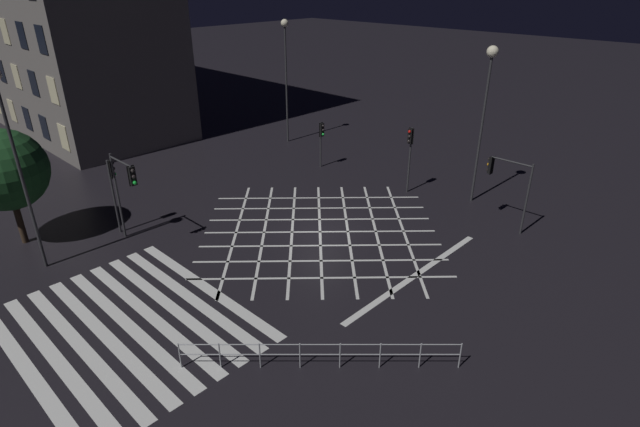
{
  "coord_description": "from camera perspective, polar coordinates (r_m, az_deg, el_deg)",
  "views": [
    {
      "loc": [
        16.27,
        -16.85,
        12.38
      ],
      "look_at": [
        0.0,
        0.0,
        1.08
      ],
      "focal_mm": 28.0,
      "sensor_mm": 36.0,
      "label": 1
    }
  ],
  "objects": [
    {
      "name": "ground_plane",
      "position": [
        26.49,
        0.0,
        -2.11
      ],
      "size": [
        200.0,
        200.0,
        0.0
      ],
      "primitive_type": "plane",
      "color": "black"
    },
    {
      "name": "traffic_light_nw_main",
      "position": [
        34.77,
        0.18,
        8.9
      ],
      "size": [
        0.39,
        0.36,
        3.21
      ],
      "color": "#2D2D30",
      "rests_on": "ground_plane"
    },
    {
      "name": "street_lamp_west",
      "position": [
        29.49,
        18.62,
        13.74
      ],
      "size": [
        0.63,
        0.63,
        8.97
      ],
      "color": "#2D2D30",
      "rests_on": "ground_plane"
    },
    {
      "name": "street_lamp_east",
      "position": [
        39.79,
        -3.96,
        17.68
      ],
      "size": [
        0.57,
        0.57,
        9.36
      ],
      "color": "#2D2D30",
      "rests_on": "ground_plane"
    },
    {
      "name": "pedestrian_railing",
      "position": [
        17.73,
        0.0,
        -15.58
      ],
      "size": [
        7.0,
        6.75,
        1.05
      ],
      "rotation": [
        0.0,
        0.0,
        0.77
      ],
      "color": "#9EA0A5",
      "rests_on": "ground_plane"
    },
    {
      "name": "traffic_light_sw_cross",
      "position": [
        27.45,
        -22.62,
        3.43
      ],
      "size": [
        0.36,
        0.39,
        4.01
      ],
      "rotation": [
        0.0,
        0.0,
        1.57
      ],
      "color": "#2D2D30",
      "rests_on": "ground_plane"
    },
    {
      "name": "street_tree_near",
      "position": [
        28.23,
        -32.34,
        4.2
      ],
      "size": [
        3.94,
        3.94,
        5.89
      ],
      "color": "#38281C",
      "rests_on": "ground_plane"
    },
    {
      "name": "traffic_light_ne_main",
      "position": [
        27.66,
        20.5,
        3.92
      ],
      "size": [
        2.44,
        0.36,
        3.88
      ],
      "rotation": [
        0.0,
        0.0,
        3.14
      ],
      "color": "#2D2D30",
      "rests_on": "ground_plane"
    },
    {
      "name": "traffic_light_median_north",
      "position": [
        30.75,
        10.22,
        7.49
      ],
      "size": [
        0.36,
        0.39,
        4.14
      ],
      "rotation": [
        0.0,
        0.0,
        -1.57
      ],
      "color": "#2D2D30",
      "rests_on": "ground_plane"
    },
    {
      "name": "traffic_light_sw_main",
      "position": [
        25.68,
        -21.38,
        3.25
      ],
      "size": [
        2.33,
        0.36,
        4.54
      ],
      "color": "#2D2D30",
      "rests_on": "ground_plane"
    },
    {
      "name": "road_markings",
      "position": [
        22.61,
        -11.63,
        -8.04
      ],
      "size": [
        15.05,
        22.19,
        0.01
      ],
      "color": "silver",
      "rests_on": "ground_plane"
    },
    {
      "name": "street_lamp_far",
      "position": [
        24.38,
        -32.2,
        8.77
      ],
      "size": [
        0.61,
        0.61,
        9.11
      ],
      "color": "#2D2D30",
      "rests_on": "ground_plane"
    }
  ]
}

